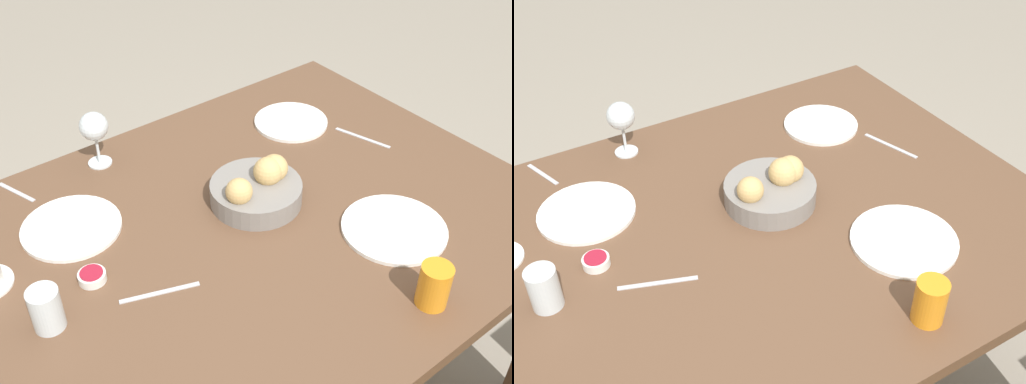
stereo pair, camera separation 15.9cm
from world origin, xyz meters
The scene contains 12 objects.
dining_table centered at (0.00, 0.00, 0.65)m, with size 1.35×1.09×0.74m.
bread_basket centered at (-0.04, -0.06, 0.78)m, with size 0.23×0.23×0.11m.
plate_near_left centered at (-0.35, -0.28, 0.74)m, with size 0.22×0.22×0.01m.
plate_near_right centered at (0.37, -0.25, 0.74)m, with size 0.24×0.24×0.01m.
plate_far_center centered at (-0.22, 0.23, 0.74)m, with size 0.25×0.25×0.01m.
juice_glass centered at (-0.11, 0.43, 0.79)m, with size 0.07×0.07×0.10m.
water_tumbler centered at (0.54, 0.00, 0.79)m, with size 0.06×0.06×0.10m.
wine_glass centered at (0.19, -0.45, 0.85)m, with size 0.08×0.08×0.16m.
jam_bowl_berry centered at (0.41, -0.06, 0.75)m, with size 0.06×0.06×0.02m.
fork_silver centered at (-0.45, -0.09, 0.74)m, with size 0.06×0.17×0.00m.
knife_silver centered at (0.32, 0.06, 0.74)m, with size 0.17×0.07×0.00m.
spoon_coffee centered at (0.42, -0.46, 0.74)m, with size 0.05×0.13×0.00m.
Camera 1 is at (0.74, 0.93, 1.74)m, focal length 45.00 mm.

